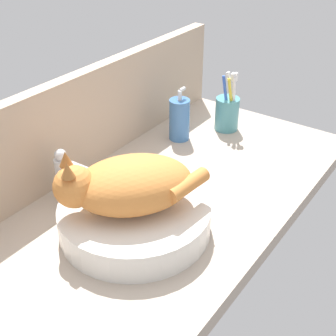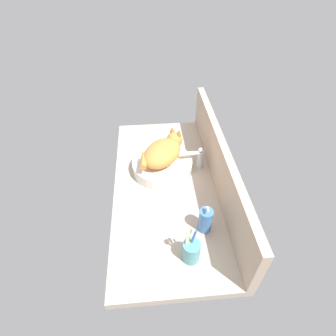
{
  "view_description": "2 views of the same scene",
  "coord_description": "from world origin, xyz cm",
  "px_view_note": "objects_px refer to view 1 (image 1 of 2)",
  "views": [
    {
      "loc": [
        -73.13,
        -54.24,
        66.07
      ],
      "look_at": [
        3.9,
        0.38,
        7.21
      ],
      "focal_mm": 50.0,
      "sensor_mm": 36.0,
      "label": 1
    },
    {
      "loc": [
        95.89,
        -8.31,
        100.63
      ],
      "look_at": [
        -0.74,
        0.31,
        11.16
      ],
      "focal_mm": 28.0,
      "sensor_mm": 36.0,
      "label": 2
    }
  ],
  "objects_px": {
    "sink_basin": "(135,218)",
    "cat": "(127,184)",
    "soap_dispenser": "(179,119)",
    "toothbrush_cup": "(227,113)",
    "faucet": "(66,174)"
  },
  "relations": [
    {
      "from": "sink_basin",
      "to": "cat",
      "type": "bearing_deg",
      "value": 143.59
    },
    {
      "from": "soap_dispenser",
      "to": "toothbrush_cup",
      "type": "xyz_separation_m",
      "value": [
        0.14,
        -0.08,
        -0.01
      ]
    },
    {
      "from": "faucet",
      "to": "soap_dispenser",
      "type": "bearing_deg",
      "value": -5.38
    },
    {
      "from": "cat",
      "to": "soap_dispenser",
      "type": "height_order",
      "value": "cat"
    },
    {
      "from": "sink_basin",
      "to": "toothbrush_cup",
      "type": "xyz_separation_m",
      "value": [
        0.54,
        0.08,
        0.02
      ]
    },
    {
      "from": "cat",
      "to": "sink_basin",
      "type": "bearing_deg",
      "value": -36.41
    },
    {
      "from": "cat",
      "to": "toothbrush_cup",
      "type": "relative_size",
      "value": 1.61
    },
    {
      "from": "soap_dispenser",
      "to": "faucet",
      "type": "bearing_deg",
      "value": 174.62
    },
    {
      "from": "sink_basin",
      "to": "faucet",
      "type": "distance_m",
      "value": 0.2
    },
    {
      "from": "sink_basin",
      "to": "faucet",
      "type": "relative_size",
      "value": 2.42
    },
    {
      "from": "sink_basin",
      "to": "faucet",
      "type": "bearing_deg",
      "value": 91.31
    },
    {
      "from": "cat",
      "to": "toothbrush_cup",
      "type": "bearing_deg",
      "value": 6.99
    },
    {
      "from": "faucet",
      "to": "soap_dispenser",
      "type": "height_order",
      "value": "soap_dispenser"
    },
    {
      "from": "faucet",
      "to": "soap_dispenser",
      "type": "relative_size",
      "value": 0.87
    },
    {
      "from": "faucet",
      "to": "soap_dispenser",
      "type": "xyz_separation_m",
      "value": [
        0.41,
        -0.04,
        -0.01
      ]
    }
  ]
}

